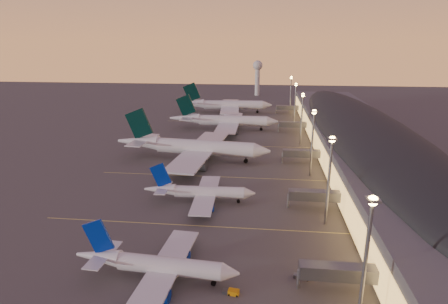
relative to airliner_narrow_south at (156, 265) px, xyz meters
The scene contains 12 objects.
ground 30.65m from the airliner_narrow_south, 81.17° to the left, with size 700.00×700.00×0.00m, color #42403D.
airliner_narrow_south is the anchor object (origin of this frame).
airliner_narrow_north 41.64m from the airliner_narrow_south, 86.57° to the left, with size 36.11×32.21×12.92m.
airliner_wide_near 85.98m from the airliner_narrow_south, 95.75° to the left, with size 69.16×63.34×22.12m.
airliner_wide_mid 144.71m from the airliner_narrow_south, 90.51° to the left, with size 63.57×57.63×20.42m.
airliner_wide_far 197.61m from the airliner_narrow_south, 91.82° to the left, with size 68.15×62.25×21.80m.
terminal_building 122.36m from the airliner_narrow_south, 57.04° to the left, with size 56.35×255.00×17.46m.
light_masts 104.39m from the airliner_narrow_south, 66.84° to the left, with size 2.20×217.20×25.90m.
radar_tower 291.05m from the airliner_narrow_south, 87.10° to the left, with size 9.00×9.00×32.50m.
lane_markings 70.33m from the airliner_narrow_south, 86.18° to the left, with size 90.00×180.36×0.00m.
baggage_tug_a 32.18m from the airliner_narrow_south, ahead, with size 3.61×2.09×1.01m.
baggage_tug_b 17.49m from the airliner_narrow_south, 11.37° to the right, with size 3.59×1.84×1.02m.
Camera 1 is at (17.88, -98.86, 50.23)m, focal length 30.00 mm.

